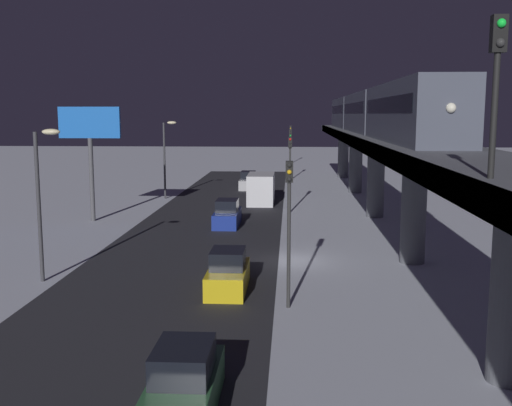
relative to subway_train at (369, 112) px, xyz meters
name	(u,v)px	position (x,y,z in m)	size (l,w,h in m)	color
ground_plane	(288,261)	(7.02, 20.68, -8.53)	(240.00, 240.00, 0.00)	silver
avenue_asphalt	(184,259)	(13.08, 20.68, -8.53)	(11.00, 107.49, 0.01)	#28282D
elevated_railway	(414,160)	(0.09, 20.68, -2.70)	(5.00, 107.49, 6.75)	slate
subway_train	(369,112)	(0.00, 0.00, 0.00)	(2.94, 55.47, 3.40)	#4C5160
rail_signal	(497,68)	(1.88, 39.08, 0.95)	(0.36, 0.41, 4.00)	black
sedan_silver	(248,182)	(11.68, -12.68, -7.75)	(1.91, 4.61, 1.97)	#B2B2B7
sedan_blue	(227,215)	(11.68, 9.86, -7.73)	(1.80, 4.72, 1.97)	navy
sedan_yellow	(228,274)	(9.88, 26.64, -7.73)	(1.80, 4.41, 1.97)	gold
sedan_green	(184,386)	(9.88, 38.66, -7.73)	(1.80, 4.68, 1.97)	#2D6038
box_truck	(262,188)	(9.68, -2.40, -7.18)	(2.40, 7.40, 2.80)	silver
traffic_light_near	(289,213)	(6.98, 29.16, -4.34)	(0.32, 0.44, 6.40)	#2D2D2D
traffic_light_mid	(290,164)	(6.98, 3.72, -4.34)	(0.32, 0.44, 6.40)	#2D2D2D
traffic_light_far	(290,147)	(6.98, -21.72, -4.34)	(0.32, 0.44, 6.40)	#2D2D2D
traffic_light_distant	(290,139)	(6.98, -47.16, -4.34)	(0.32, 0.44, 6.40)	#2D2D2D
commercial_billboard	(90,134)	(22.44, 8.53, -1.70)	(4.80, 0.36, 8.90)	#4C4C51
street_lamp_near	(42,187)	(19.15, 25.68, -3.72)	(1.35, 0.44, 7.65)	#38383D
street_lamp_far	(167,150)	(19.15, -4.32, -3.72)	(1.35, 0.44, 7.65)	#38383D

